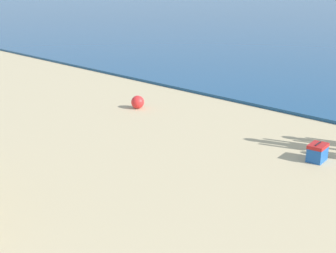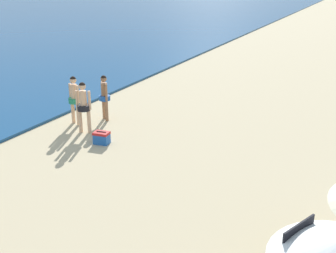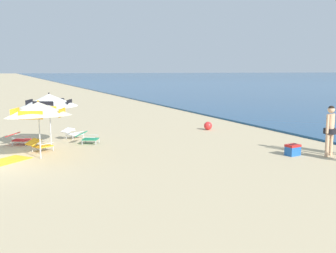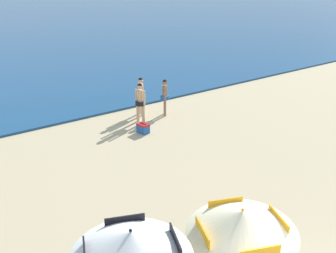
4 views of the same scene
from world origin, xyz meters
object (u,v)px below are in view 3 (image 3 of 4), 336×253
beach_umbrella_striped_second (38,109)px  beach_ball (208,126)px  beach_umbrella_striped_main (49,100)px  cooler_box (293,150)px  lounge_chair_beside_umbrella (87,137)px  lounge_chair_facing_sea (18,138)px  lounge_chair_spare_folded (72,133)px  beach_towel (3,162)px  lounge_chair_under_umbrella (39,145)px  person_wading_in (330,127)px

beach_umbrella_striped_second → beach_ball: size_ratio=6.54×
beach_umbrella_striped_main → cooler_box: size_ratio=4.97×
beach_ball → lounge_chair_beside_umbrella: bearing=-79.1°
lounge_chair_facing_sea → cooler_box: bearing=56.0°
beach_umbrella_striped_main → lounge_chair_spare_folded: 2.26m
beach_towel → beach_umbrella_striped_second: bearing=90.7°
lounge_chair_facing_sea → cooler_box: (6.01, 8.89, -0.08)m
lounge_chair_under_umbrella → beach_ball: 8.62m
beach_umbrella_striped_second → lounge_chair_beside_umbrella: (-2.00, 2.02, -1.43)m
lounge_chair_under_umbrella → lounge_chair_facing_sea: 1.91m
person_wading_in → beach_towel: person_wading_in is taller
lounge_chair_spare_folded → beach_ball: size_ratio=2.41×
lounge_chair_facing_sea → beach_ball: 9.03m
beach_umbrella_striped_second → beach_towel: size_ratio=1.52×
beach_umbrella_striped_second → lounge_chair_facing_sea: size_ratio=2.72×
beach_ball → beach_umbrella_striped_second: bearing=-68.9°
cooler_box → beach_ball: bearing=178.9°
beach_umbrella_striped_second → beach_towel: beach_umbrella_striped_second is taller
beach_umbrella_striped_main → person_wading_in: 10.57m
lounge_chair_spare_folded → beach_towel: bearing=-39.9°
beach_umbrella_striped_second → beach_ball: bearing=111.1°
lounge_chair_spare_folded → lounge_chair_beside_umbrella: bearing=15.7°
person_wading_in → cooler_box: size_ratio=3.34×
lounge_chair_under_umbrella → beach_towel: lounge_chair_under_umbrella is taller
lounge_chair_beside_umbrella → lounge_chair_under_umbrella: bearing=-66.0°
lounge_chair_under_umbrella → lounge_chair_beside_umbrella: same height
lounge_chair_beside_umbrella → beach_ball: bearing=100.9°
beach_umbrella_striped_second → lounge_chair_under_umbrella: size_ratio=2.69×
beach_umbrella_striped_main → lounge_chair_under_umbrella: beach_umbrella_striped_main is taller
beach_umbrella_striped_main → beach_ball: 8.08m
lounge_chair_facing_sea → lounge_chair_spare_folded: size_ratio=1.00×
beach_umbrella_striped_second → lounge_chair_under_umbrella: 1.83m
beach_umbrella_striped_main → beach_ball: size_ratio=6.37×
lounge_chair_under_umbrella → beach_towel: (1.15, -1.26, -0.27)m
lounge_chair_spare_folded → cooler_box: (6.46, 6.66, -0.07)m
beach_umbrella_striped_second → cooler_box: 8.98m
lounge_chair_under_umbrella → cooler_box: (4.22, 8.24, -0.07)m
lounge_chair_under_umbrella → beach_towel: 1.73m
lounge_chair_spare_folded → beach_towel: (3.39, -2.83, -0.27)m
person_wading_in → beach_towel: (-3.66, -10.59, -1.03)m
beach_towel → beach_ball: bearing=108.7°
lounge_chair_under_umbrella → beach_towel: bearing=-47.6°
beach_umbrella_striped_main → lounge_chair_facing_sea: 2.12m
beach_umbrella_striped_main → beach_ball: (-1.12, 7.83, -1.63)m
lounge_chair_facing_sea → lounge_chair_beside_umbrella: bearing=70.6°
lounge_chair_facing_sea → person_wading_in: 12.00m
cooler_box → beach_umbrella_striped_main: bearing=-124.1°
beach_umbrella_striped_main → beach_umbrella_striped_second: beach_umbrella_striped_main is taller
lounge_chair_beside_umbrella → cooler_box: lounge_chair_beside_umbrella is taller
beach_umbrella_striped_second → cooler_box: bearing=69.6°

